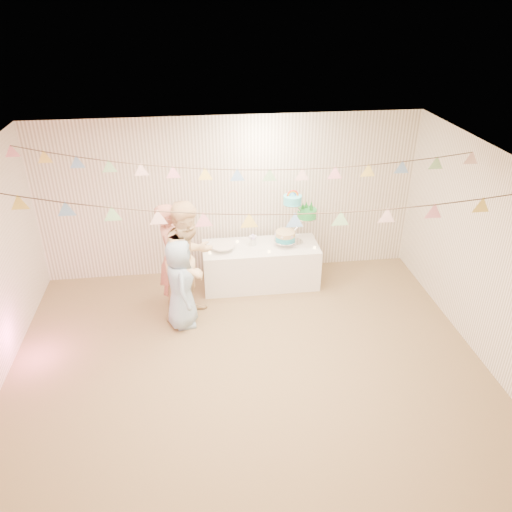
{
  "coord_description": "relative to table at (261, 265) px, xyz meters",
  "views": [
    {
      "loc": [
        -0.53,
        -4.88,
        4.26
      ],
      "look_at": [
        0.2,
        0.8,
        1.15
      ],
      "focal_mm": 35.0,
      "sensor_mm": 36.0,
      "label": 1
    }
  ],
  "objects": [
    {
      "name": "floor",
      "position": [
        -0.42,
        -1.97,
        -0.34
      ],
      "size": [
        6.0,
        6.0,
        0.0
      ],
      "primitive_type": "plane",
      "color": "olive",
      "rests_on": "ground"
    },
    {
      "name": "ceiling",
      "position": [
        -0.42,
        -1.97,
        2.26
      ],
      "size": [
        6.0,
        6.0,
        0.0
      ],
      "primitive_type": "plane",
      "color": "white",
      "rests_on": "ground"
    },
    {
      "name": "back_wall",
      "position": [
        -0.42,
        0.53,
        0.96
      ],
      "size": [
        6.0,
        6.0,
        0.0
      ],
      "primitive_type": "plane",
      "color": "white",
      "rests_on": "ground"
    },
    {
      "name": "front_wall",
      "position": [
        -0.42,
        -4.47,
        0.96
      ],
      "size": [
        6.0,
        6.0,
        0.0
      ],
      "primitive_type": "plane",
      "color": "white",
      "rests_on": "ground"
    },
    {
      "name": "right_wall",
      "position": [
        2.58,
        -1.97,
        0.96
      ],
      "size": [
        5.0,
        5.0,
        0.0
      ],
      "primitive_type": "plane",
      "color": "white",
      "rests_on": "ground"
    },
    {
      "name": "table",
      "position": [
        0.0,
        0.0,
        0.0
      ],
      "size": [
        1.81,
        0.72,
        0.68
      ],
      "primitive_type": "cube",
      "color": "white",
      "rests_on": "floor"
    },
    {
      "name": "cake_stand",
      "position": [
        0.55,
        0.05,
        0.83
      ],
      "size": [
        0.75,
        0.44,
        0.84
      ],
      "primitive_type": null,
      "color": "silver",
      "rests_on": "table"
    },
    {
      "name": "cake_bottom",
      "position": [
        0.4,
        -0.01,
        0.5
      ],
      "size": [
        0.31,
        0.31,
        0.15
      ],
      "primitive_type": null,
      "color": "#27A2B6",
      "rests_on": "cake_stand"
    },
    {
      "name": "cake_middle",
      "position": [
        0.73,
        0.14,
        0.77
      ],
      "size": [
        0.27,
        0.27,
        0.22
      ],
      "primitive_type": null,
      "color": "green",
      "rests_on": "cake_stand"
    },
    {
      "name": "cake_top_tier",
      "position": [
        0.49,
        0.02,
        1.04
      ],
      "size": [
        0.25,
        0.25,
        0.19
      ],
      "primitive_type": null,
      "color": "#46CEDC",
      "rests_on": "cake_stand"
    },
    {
      "name": "platter",
      "position": [
        -0.6,
        -0.05,
        0.42
      ],
      "size": [
        0.37,
        0.37,
        0.02
      ],
      "primitive_type": "cylinder",
      "color": "white",
      "rests_on": "table"
    },
    {
      "name": "posy",
      "position": [
        -0.12,
        0.05,
        0.5
      ],
      "size": [
        0.16,
        0.16,
        0.18
      ],
      "primitive_type": null,
      "color": "white",
      "rests_on": "table"
    },
    {
      "name": "person_adult_a",
      "position": [
        -1.34,
        -0.5,
        0.49
      ],
      "size": [
        0.47,
        0.65,
        1.66
      ],
      "primitive_type": "imported",
      "rotation": [
        0.0,
        0.0,
        1.45
      ],
      "color": "tan",
      "rests_on": "floor"
    },
    {
      "name": "person_adult_b",
      "position": [
        -1.1,
        -0.74,
        0.55
      ],
      "size": [
        1.09,
        1.09,
        1.78
      ],
      "primitive_type": "imported",
      "rotation": [
        0.0,
        0.0,
        0.81
      ],
      "color": "#E2BE8B",
      "rests_on": "floor"
    },
    {
      "name": "person_child",
      "position": [
        -1.24,
        -0.95,
        0.32
      ],
      "size": [
        0.48,
        0.68,
        1.32
      ],
      "primitive_type": "imported",
      "rotation": [
        0.0,
        0.0,
        1.67
      ],
      "color": "#90B0CC",
      "rests_on": "floor"
    },
    {
      "name": "bunting_back",
      "position": [
        -0.42,
        -0.87,
        2.01
      ],
      "size": [
        5.6,
        1.1,
        0.4
      ],
      "primitive_type": null,
      "color": "pink",
      "rests_on": "ceiling"
    },
    {
      "name": "bunting_front",
      "position": [
        -0.42,
        -2.17,
        1.98
      ],
      "size": [
        5.6,
        0.9,
        0.36
      ],
      "primitive_type": null,
      "color": "#72A5E5",
      "rests_on": "ceiling"
    },
    {
      "name": "tealight_0",
      "position": [
        -0.8,
        -0.15,
        0.35
      ],
      "size": [
        0.04,
        0.04,
        0.03
      ],
      "primitive_type": "cylinder",
      "color": "#FFD88C",
      "rests_on": "table"
    },
    {
      "name": "tealight_1",
      "position": [
        -0.35,
        0.18,
        0.35
      ],
      "size": [
        0.04,
        0.04,
        0.03
      ],
      "primitive_type": "cylinder",
      "color": "#FFD88C",
      "rests_on": "table"
    },
    {
      "name": "tealight_2",
      "position": [
        0.1,
        -0.22,
        0.35
      ],
      "size": [
        0.04,
        0.04,
        0.03
      ],
      "primitive_type": "cylinder",
      "color": "#FFD88C",
      "rests_on": "table"
    },
    {
      "name": "tealight_3",
      "position": [
        0.35,
        0.22,
        0.35
      ],
      "size": [
        0.04,
        0.04,
        0.03
      ],
      "primitive_type": "cylinder",
      "color": "#FFD88C",
      "rests_on": "table"
    },
    {
      "name": "tealight_4",
      "position": [
        0.82,
        -0.18,
        0.35
      ],
      "size": [
        0.04,
        0.04,
        0.03
      ],
      "primitive_type": "cylinder",
      "color": "#FFD88C",
      "rests_on": "table"
    }
  ]
}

